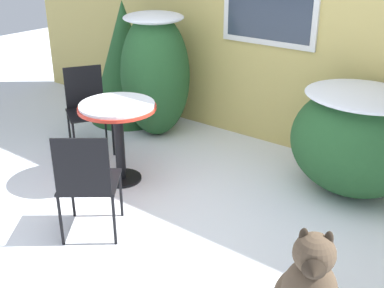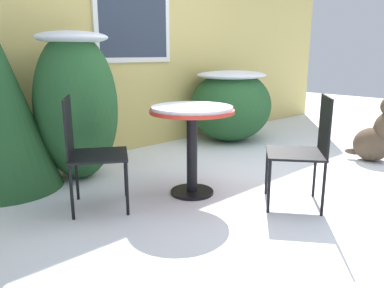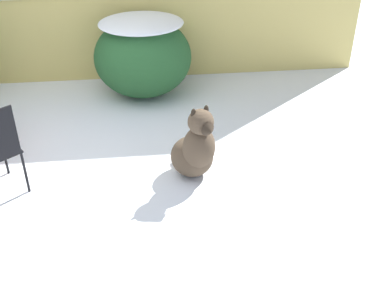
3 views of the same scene
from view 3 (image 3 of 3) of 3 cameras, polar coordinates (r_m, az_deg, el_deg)
name	(u,v)px [view 3 (image 3 of 3)]	position (r m, az deg, el deg)	size (l,w,h in m)	color
ground_plane	(41,173)	(4.93, -17.48, -3.24)	(16.00, 16.00, 0.00)	white
shrub_middle	(143,55)	(6.03, -5.85, 10.47)	(1.20, 1.08, 0.99)	#235128
dog	(195,150)	(4.49, 0.37, -0.68)	(0.54, 0.61, 0.78)	#4C3D2D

